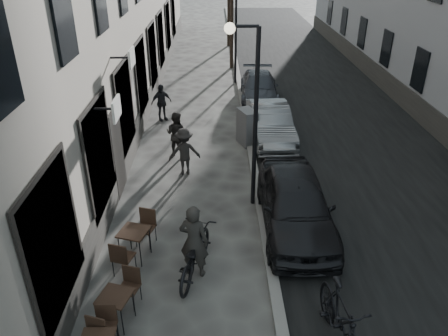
{
  "coord_description": "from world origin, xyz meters",
  "views": [
    {
      "loc": [
        -1.05,
        -4.8,
        6.88
      ],
      "look_at": [
        -0.86,
        4.79,
        1.8
      ],
      "focal_mm": 35.0,
      "sensor_mm": 36.0,
      "label": 1
    }
  ],
  "objects_px": {
    "bicycle": "(194,254)",
    "car_mid": "(270,123)",
    "streetlamp_far": "(233,21)",
    "streetlamp_near": "(250,100)",
    "car_near": "(296,204)",
    "pedestrian_far": "(161,103)",
    "bistro_set_b": "(116,306)",
    "bistro_set_c": "(135,242)",
    "car_far": "(259,87)",
    "moped": "(340,320)",
    "pedestrian_near": "(176,134)",
    "pedestrian_mid": "(184,152)",
    "utility_cabinet": "(247,127)"
  },
  "relations": [
    {
      "from": "utility_cabinet",
      "to": "bicycle",
      "type": "distance_m",
      "value": 7.31
    },
    {
      "from": "streetlamp_far",
      "to": "moped",
      "type": "height_order",
      "value": "streetlamp_far"
    },
    {
      "from": "bicycle",
      "to": "car_near",
      "type": "distance_m",
      "value": 3.1
    },
    {
      "from": "streetlamp_far",
      "to": "bistro_set_b",
      "type": "height_order",
      "value": "streetlamp_far"
    },
    {
      "from": "streetlamp_far",
      "to": "car_near",
      "type": "height_order",
      "value": "streetlamp_far"
    },
    {
      "from": "bicycle",
      "to": "car_far",
      "type": "bearing_deg",
      "value": -87.26
    },
    {
      "from": "bistro_set_c",
      "to": "car_far",
      "type": "height_order",
      "value": "car_far"
    },
    {
      "from": "bistro_set_c",
      "to": "pedestrian_near",
      "type": "relative_size",
      "value": 1.02
    },
    {
      "from": "streetlamp_near",
      "to": "car_near",
      "type": "distance_m",
      "value": 2.96
    },
    {
      "from": "bistro_set_c",
      "to": "bicycle",
      "type": "relative_size",
      "value": 0.77
    },
    {
      "from": "pedestrian_near",
      "to": "bistro_set_b",
      "type": "bearing_deg",
      "value": 109.12
    },
    {
      "from": "car_far",
      "to": "car_near",
      "type": "bearing_deg",
      "value": -87.54
    },
    {
      "from": "bistro_set_c",
      "to": "car_mid",
      "type": "bearing_deg",
      "value": 77.37
    },
    {
      "from": "streetlamp_near",
      "to": "bistro_set_c",
      "type": "height_order",
      "value": "streetlamp_near"
    },
    {
      "from": "pedestrian_near",
      "to": "pedestrian_far",
      "type": "distance_m",
      "value": 3.46
    },
    {
      "from": "utility_cabinet",
      "to": "pedestrian_near",
      "type": "distance_m",
      "value": 2.68
    },
    {
      "from": "pedestrian_far",
      "to": "car_mid",
      "type": "bearing_deg",
      "value": -56.79
    },
    {
      "from": "bicycle",
      "to": "pedestrian_mid",
      "type": "xyz_separation_m",
      "value": [
        -0.51,
        4.84,
        0.24
      ]
    },
    {
      "from": "utility_cabinet",
      "to": "pedestrian_near",
      "type": "xyz_separation_m",
      "value": [
        -2.54,
        -0.84,
        0.13
      ]
    },
    {
      "from": "car_far",
      "to": "moped",
      "type": "relative_size",
      "value": 1.93
    },
    {
      "from": "streetlamp_near",
      "to": "car_mid",
      "type": "bearing_deg",
      "value": 75.52
    },
    {
      "from": "streetlamp_near",
      "to": "pedestrian_far",
      "type": "relative_size",
      "value": 3.28
    },
    {
      "from": "bistro_set_b",
      "to": "bistro_set_c",
      "type": "bearing_deg",
      "value": 105.84
    },
    {
      "from": "pedestrian_mid",
      "to": "car_far",
      "type": "distance_m",
      "value": 7.95
    },
    {
      "from": "bistro_set_c",
      "to": "utility_cabinet",
      "type": "relative_size",
      "value": 1.22
    },
    {
      "from": "streetlamp_far",
      "to": "bicycle",
      "type": "relative_size",
      "value": 2.41
    },
    {
      "from": "bicycle",
      "to": "car_near",
      "type": "xyz_separation_m",
      "value": [
        2.57,
        1.73,
        0.2
      ]
    },
    {
      "from": "utility_cabinet",
      "to": "car_far",
      "type": "xyz_separation_m",
      "value": [
        0.9,
        5.06,
        -0.06
      ]
    },
    {
      "from": "pedestrian_near",
      "to": "car_far",
      "type": "height_order",
      "value": "pedestrian_near"
    },
    {
      "from": "streetlamp_near",
      "to": "pedestrian_far",
      "type": "height_order",
      "value": "streetlamp_near"
    },
    {
      "from": "streetlamp_far",
      "to": "bistro_set_b",
      "type": "xyz_separation_m",
      "value": [
        -2.88,
        -16.44,
        -2.72
      ]
    },
    {
      "from": "bistro_set_b",
      "to": "bistro_set_c",
      "type": "relative_size",
      "value": 0.93
    },
    {
      "from": "streetlamp_near",
      "to": "moped",
      "type": "relative_size",
      "value": 2.33
    },
    {
      "from": "bicycle",
      "to": "utility_cabinet",
      "type": "bearing_deg",
      "value": -88.53
    },
    {
      "from": "bistro_set_b",
      "to": "bistro_set_c",
      "type": "xyz_separation_m",
      "value": [
        0.04,
        2.03,
        0.03
      ]
    },
    {
      "from": "streetlamp_near",
      "to": "pedestrian_far",
      "type": "bearing_deg",
      "value": 115.44
    },
    {
      "from": "streetlamp_near",
      "to": "streetlamp_far",
      "type": "xyz_separation_m",
      "value": [
        0.0,
        12.0,
        0.0
      ]
    },
    {
      "from": "moped",
      "to": "bistro_set_b",
      "type": "bearing_deg",
      "value": 166.44
    },
    {
      "from": "bistro_set_c",
      "to": "bicycle",
      "type": "distance_m",
      "value": 1.56
    },
    {
      "from": "streetlamp_near",
      "to": "pedestrian_near",
      "type": "distance_m",
      "value": 4.64
    },
    {
      "from": "bicycle",
      "to": "car_mid",
      "type": "height_order",
      "value": "car_mid"
    },
    {
      "from": "bistro_set_c",
      "to": "car_near",
      "type": "height_order",
      "value": "car_near"
    },
    {
      "from": "bicycle",
      "to": "car_mid",
      "type": "bearing_deg",
      "value": -94.18
    },
    {
      "from": "pedestrian_far",
      "to": "car_mid",
      "type": "height_order",
      "value": "pedestrian_far"
    },
    {
      "from": "bistro_set_c",
      "to": "moped",
      "type": "bearing_deg",
      "value": -14.91
    },
    {
      "from": "streetlamp_far",
      "to": "pedestrian_near",
      "type": "relative_size",
      "value": 3.18
    },
    {
      "from": "streetlamp_near",
      "to": "pedestrian_mid",
      "type": "bearing_deg",
      "value": 135.76
    },
    {
      "from": "streetlamp_far",
      "to": "utility_cabinet",
      "type": "relative_size",
      "value": 3.8
    },
    {
      "from": "streetlamp_far",
      "to": "bicycle",
      "type": "distance_m",
      "value": 15.28
    },
    {
      "from": "bistro_set_c",
      "to": "bicycle",
      "type": "bearing_deg",
      "value": -4.4
    }
  ]
}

